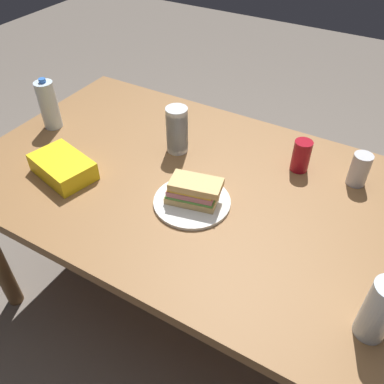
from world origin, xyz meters
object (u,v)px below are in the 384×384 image
(soda_can_red, at_px, (301,156))
(paper_plate, at_px, (192,202))
(sandwich, at_px, (193,191))
(soda_can_silver, at_px, (359,169))
(water_bottle_tall, at_px, (49,105))
(dining_table, at_px, (204,202))
(water_bottle_spare, at_px, (379,310))
(plastic_cup_stack, at_px, (177,130))
(chip_bag, at_px, (63,167))

(soda_can_red, bearing_deg, paper_plate, -124.73)
(sandwich, xyz_separation_m, soda_can_silver, (0.45, 0.38, 0.01))
(sandwich, height_order, water_bottle_tall, water_bottle_tall)
(dining_table, distance_m, water_bottle_spare, 0.71)
(dining_table, height_order, soda_can_red, soda_can_red)
(plastic_cup_stack, bearing_deg, dining_table, -34.57)
(paper_plate, relative_size, chip_bag, 1.14)
(sandwich, bearing_deg, soda_can_silver, 40.44)
(chip_bag, relative_size, water_bottle_spare, 1.13)
(chip_bag, bearing_deg, plastic_cup_stack, -115.09)
(dining_table, relative_size, soda_can_red, 14.43)
(dining_table, relative_size, plastic_cup_stack, 9.52)
(soda_can_silver, bearing_deg, dining_table, -148.53)
(chip_bag, xyz_separation_m, soda_can_silver, (0.94, 0.49, 0.03))
(chip_bag, xyz_separation_m, water_bottle_tall, (-0.27, 0.22, 0.07))
(water_bottle_tall, relative_size, plastic_cup_stack, 1.18)
(water_bottle_tall, bearing_deg, soda_can_red, 13.33)
(chip_bag, relative_size, water_bottle_tall, 1.05)
(sandwich, relative_size, soda_can_silver, 1.61)
(chip_bag, xyz_separation_m, plastic_cup_stack, (0.28, 0.34, 0.06))
(paper_plate, height_order, chip_bag, chip_bag)
(chip_bag, relative_size, plastic_cup_stack, 1.24)
(paper_plate, xyz_separation_m, plastic_cup_stack, (-0.21, 0.24, 0.09))
(paper_plate, height_order, soda_can_silver, soda_can_silver)
(chip_bag, bearing_deg, water_bottle_spare, -170.56)
(sandwich, height_order, soda_can_silver, soda_can_silver)
(soda_can_red, xyz_separation_m, water_bottle_spare, (0.37, -0.55, 0.03))
(water_bottle_tall, xyz_separation_m, plastic_cup_stack, (0.55, 0.12, -0.01))
(dining_table, distance_m, sandwich, 0.17)
(chip_bag, bearing_deg, water_bottle_tall, -25.31)
(soda_can_red, distance_m, plastic_cup_stack, 0.47)
(chip_bag, bearing_deg, sandwich, -154.00)
(paper_plate, height_order, water_bottle_spare, water_bottle_spare)
(dining_table, height_order, soda_can_silver, soda_can_silver)
(chip_bag, bearing_deg, dining_table, -142.69)
(paper_plate, relative_size, soda_can_silver, 2.14)
(soda_can_red, bearing_deg, chip_bag, -147.73)
(plastic_cup_stack, bearing_deg, water_bottle_spare, -27.46)
(dining_table, relative_size, paper_plate, 6.73)
(sandwich, xyz_separation_m, chip_bag, (-0.49, -0.10, -0.02))
(dining_table, xyz_separation_m, soda_can_red, (0.26, 0.26, 0.14))
(water_bottle_tall, relative_size, water_bottle_spare, 1.07)
(dining_table, xyz_separation_m, water_bottle_tall, (-0.75, 0.02, 0.19))
(water_bottle_spare, bearing_deg, chip_bag, 175.53)
(dining_table, distance_m, water_bottle_tall, 0.77)
(water_bottle_spare, relative_size, soda_can_silver, 1.67)
(soda_can_red, xyz_separation_m, soda_can_silver, (0.20, 0.02, 0.00))
(paper_plate, distance_m, water_bottle_spare, 0.65)
(plastic_cup_stack, relative_size, water_bottle_spare, 0.91)
(chip_bag, height_order, water_bottle_spare, water_bottle_spare)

